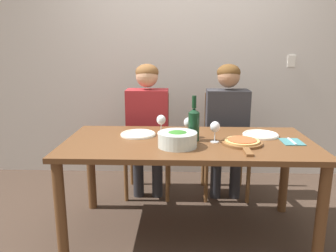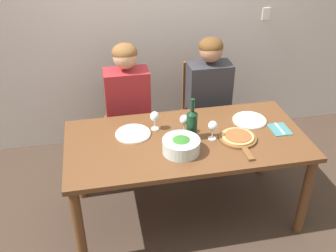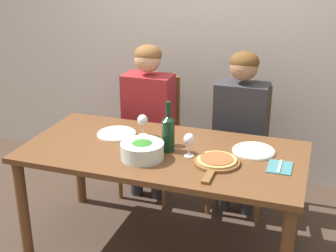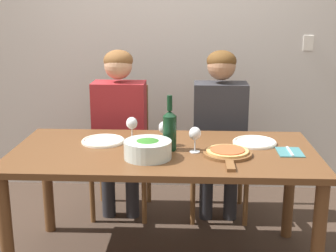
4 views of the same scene
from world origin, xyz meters
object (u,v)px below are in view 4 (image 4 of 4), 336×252
at_px(wine_glass_centre, 165,129).
at_px(fork_on_napkin, 290,152).
at_px(person_man, 220,119).
at_px(dinner_plate_left, 103,141).
at_px(person_woman, 119,118).
at_px(chair_left, 122,144).
at_px(wine_glass_right, 195,135).
at_px(wine_bottle, 170,129).
at_px(wine_glass_left, 132,124).
at_px(chair_right, 218,146).
at_px(pizza_on_board, 228,153).
at_px(dinner_plate_right, 255,142).
at_px(broccoli_bowl, 148,149).

xyz_separation_m(wine_glass_centre, fork_on_napkin, (0.72, -0.10, -0.10)).
distance_m(person_man, fork_on_napkin, 0.78).
relative_size(person_man, fork_on_napkin, 6.92).
relative_size(dinner_plate_left, fork_on_napkin, 1.48).
distance_m(person_man, wine_glass_centre, 0.69).
relative_size(person_woman, person_man, 1.00).
height_order(chair_left, wine_glass_right, chair_left).
xyz_separation_m(wine_bottle, wine_glass_left, (-0.24, 0.18, -0.02)).
bearing_deg(dinner_plate_left, wine_glass_right, -17.04).
bearing_deg(person_woman, chair_right, 8.77).
height_order(chair_right, dinner_plate_left, chair_right).
distance_m(dinner_plate_left, fork_on_napkin, 1.12).
xyz_separation_m(person_man, wine_bottle, (-0.33, -0.67, 0.10)).
height_order(person_man, wine_glass_centre, person_man).
height_order(person_man, fork_on_napkin, person_man).
bearing_deg(wine_glass_left, dinner_plate_left, -165.24).
bearing_deg(wine_glass_centre, pizza_on_board, -26.02).
xyz_separation_m(chair_right, person_woman, (-0.73, -0.11, 0.23)).
height_order(wine_glass_right, wine_glass_centre, same).
distance_m(chair_left, wine_glass_right, 1.04).
bearing_deg(pizza_on_board, chair_right, 89.81).
bearing_deg(wine_glass_right, dinner_plate_left, 162.96).
bearing_deg(chair_left, dinner_plate_right, -34.75).
height_order(broccoli_bowl, dinner_plate_right, broccoli_bowl).
bearing_deg(fork_on_napkin, person_woman, 147.75).
bearing_deg(person_man, wine_bottle, -116.38).
xyz_separation_m(broccoli_bowl, pizza_on_board, (0.45, 0.06, -0.04)).
xyz_separation_m(person_woman, wine_glass_right, (0.54, -0.71, 0.08)).
relative_size(wine_bottle, fork_on_napkin, 1.81).
height_order(person_woman, wine_glass_right, person_woman).
xyz_separation_m(person_woman, wine_glass_left, (0.15, -0.49, 0.08)).
bearing_deg(person_man, person_woman, 180.00).
relative_size(chair_right, wine_glass_centre, 6.35).
height_order(pizza_on_board, wine_glass_centre, wine_glass_centre).
xyz_separation_m(dinner_plate_left, dinner_plate_right, (0.93, 0.02, 0.00)).
xyz_separation_m(person_man, wine_glass_right, (-0.19, -0.71, 0.08)).
xyz_separation_m(chair_right, wine_glass_right, (-0.19, -0.82, 0.32)).
height_order(person_man, wine_glass_right, person_man).
distance_m(chair_right, person_woman, 0.78).
relative_size(dinner_plate_right, fork_on_napkin, 1.48).
bearing_deg(wine_glass_centre, person_woman, 122.10).
height_order(pizza_on_board, wine_glass_right, wine_glass_right).
bearing_deg(wine_glass_left, pizza_on_board, -25.20).
xyz_separation_m(dinner_plate_left, pizza_on_board, (0.75, -0.22, 0.01)).
distance_m(wine_bottle, wine_glass_left, 0.30).
xyz_separation_m(wine_glass_right, wine_glass_centre, (-0.18, 0.13, 0.00)).
relative_size(dinner_plate_right, wine_glass_centre, 1.77).
xyz_separation_m(person_woman, wine_glass_centre, (0.37, -0.58, 0.08)).
relative_size(person_woman, dinner_plate_right, 4.67).
xyz_separation_m(chair_left, dinner_plate_right, (0.91, -0.63, 0.22)).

